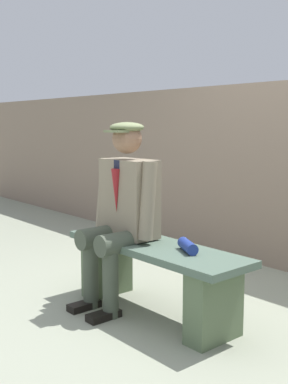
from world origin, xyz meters
The scene contains 4 objects.
ground_plane centered at (0.00, 0.00, 0.00)m, with size 30.00×30.00×0.00m, color gray.
bench centered at (0.00, 0.00, 0.32)m, with size 1.45×0.45×0.50m.
seated_man centered at (0.27, 0.06, 0.73)m, with size 0.60×0.56×1.33m.
rolled_magazine centered at (-0.29, -0.03, 0.53)m, with size 0.07×0.07×0.22m, color navy.
Camera 1 is at (-2.41, 2.15, 1.31)m, focal length 45.36 mm.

